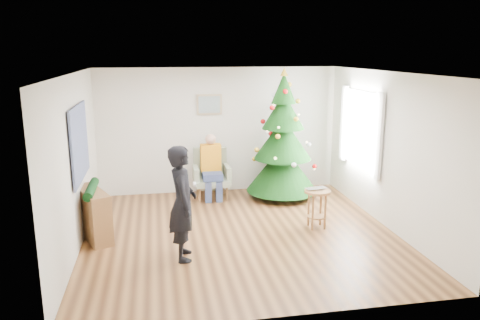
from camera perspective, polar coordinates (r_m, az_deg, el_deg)
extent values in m
plane|color=brown|center=(7.76, 0.07, -8.97)|extent=(5.00, 5.00, 0.00)
plane|color=white|center=(7.19, 0.08, 10.58)|extent=(5.00, 5.00, 0.00)
plane|color=silver|center=(9.79, -2.58, 3.62)|extent=(5.00, 0.00, 5.00)
plane|color=silver|center=(5.02, 5.26, -5.80)|extent=(5.00, 0.00, 5.00)
plane|color=silver|center=(7.35, -19.47, -0.37)|extent=(0.00, 5.00, 5.00)
plane|color=silver|center=(8.19, 17.55, 1.11)|extent=(0.00, 5.00, 5.00)
cube|color=white|center=(9.02, 14.54, 3.67)|extent=(0.04, 1.30, 1.40)
cube|color=white|center=(8.34, 16.49, 2.80)|extent=(0.05, 0.25, 1.50)
cube|color=white|center=(9.68, 12.54, 4.41)|extent=(0.05, 0.25, 1.50)
cylinder|color=#3F2816|center=(9.63, 5.11, -3.51)|extent=(0.11, 0.11, 0.33)
cone|color=black|center=(9.51, 5.16, -0.95)|extent=(1.44, 1.44, 0.94)
cone|color=black|center=(9.38, 5.24, 2.66)|extent=(1.15, 1.15, 0.83)
cone|color=black|center=(9.30, 5.31, 6.02)|extent=(0.84, 0.84, 0.72)
cone|color=black|center=(9.25, 5.37, 8.74)|extent=(0.49, 0.49, 0.61)
cone|color=gold|center=(9.24, 5.41, 10.66)|extent=(0.16, 0.16, 0.16)
cylinder|color=brown|center=(7.92, 9.43, -3.80)|extent=(0.44, 0.44, 0.04)
cylinder|color=brown|center=(8.06, 9.32, -6.79)|extent=(0.33, 0.33, 0.02)
imported|color=silver|center=(7.91, 9.44, -3.56)|extent=(0.40, 0.30, 0.03)
cube|color=gray|center=(9.49, -3.45, -2.59)|extent=(0.68, 0.64, 0.12)
cube|color=gray|center=(9.68, -3.68, -0.19)|extent=(0.68, 0.12, 0.60)
cube|color=gray|center=(9.42, -5.41, -1.74)|extent=(0.10, 0.54, 0.30)
cube|color=gray|center=(9.49, -1.54, -1.57)|extent=(0.10, 0.54, 0.30)
cube|color=navy|center=(9.38, -3.40, -1.95)|extent=(0.39, 0.41, 0.14)
cube|color=orange|center=(9.51, -3.59, 0.30)|extent=(0.41, 0.22, 0.55)
sphere|color=tan|center=(9.41, -3.61, 2.53)|extent=(0.21, 0.21, 0.21)
imported|color=black|center=(6.67, -7.02, -5.24)|extent=(0.40, 0.61, 1.66)
cube|color=white|center=(6.57, -5.53, -2.96)|extent=(0.04, 0.13, 0.04)
cube|color=brown|center=(7.81, -17.45, -6.34)|extent=(0.68, 1.04, 0.80)
cylinder|color=black|center=(7.68, -17.67, -3.38)|extent=(0.14, 0.90, 0.14)
cube|color=black|center=(7.58, -18.97, 2.00)|extent=(0.03, 1.50, 1.15)
cube|color=tan|center=(9.66, -3.77, 6.77)|extent=(0.52, 0.03, 0.42)
cube|color=gray|center=(9.64, -3.75, 6.75)|extent=(0.44, 0.02, 0.34)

